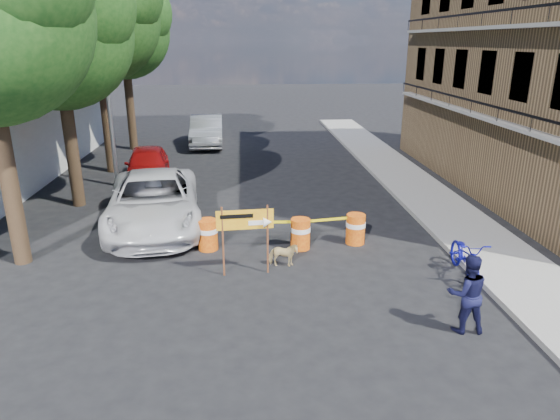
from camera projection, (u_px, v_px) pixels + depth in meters
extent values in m
plane|color=black|center=(277.00, 287.00, 12.20)|extent=(120.00, 120.00, 0.00)
cube|color=gray|center=(434.00, 203.00, 18.28)|extent=(2.40, 40.00, 0.15)
cylinder|color=#332316|center=(8.00, 172.00, 12.80)|extent=(0.44, 0.44, 5.04)
cylinder|color=#332316|center=(71.00, 141.00, 17.56)|extent=(0.44, 0.44, 4.76)
sphere|color=#164513|center=(56.00, 34.00, 16.41)|extent=(5.00, 5.00, 5.00)
sphere|color=#164513|center=(75.00, 5.00, 15.73)|extent=(3.75, 3.75, 3.75)
sphere|color=#164513|center=(43.00, 55.00, 17.17)|extent=(3.50, 3.50, 3.50)
cylinder|color=#332316|center=(106.00, 113.00, 22.19)|extent=(0.44, 0.44, 5.32)
sphere|color=#164513|center=(95.00, 17.00, 20.91)|extent=(5.40, 5.40, 5.40)
sphere|color=#164513|center=(83.00, 37.00, 21.73)|extent=(3.78, 3.78, 3.78)
cylinder|color=#332316|center=(130.00, 104.00, 26.97)|extent=(0.44, 0.44, 4.93)
sphere|color=#164513|center=(123.00, 32.00, 25.78)|extent=(4.80, 4.80, 4.80)
sphere|color=#164513|center=(136.00, 13.00, 25.11)|extent=(3.60, 3.60, 3.60)
sphere|color=#164513|center=(113.00, 46.00, 26.53)|extent=(3.36, 3.36, 3.36)
cylinder|color=gray|center=(107.00, 87.00, 19.46)|extent=(0.16, 0.16, 8.00)
cylinder|color=red|center=(147.00, 235.00, 14.31)|extent=(0.56, 0.56, 0.90)
cylinder|color=white|center=(146.00, 230.00, 14.26)|extent=(0.58, 0.58, 0.14)
cylinder|color=red|center=(208.00, 235.00, 14.30)|extent=(0.56, 0.56, 0.90)
cylinder|color=white|center=(208.00, 230.00, 14.25)|extent=(0.58, 0.58, 0.14)
cylinder|color=red|center=(300.00, 234.00, 14.36)|extent=(0.56, 0.56, 0.90)
cylinder|color=white|center=(300.00, 229.00, 14.31)|extent=(0.58, 0.58, 0.14)
cylinder|color=red|center=(355.00, 229.00, 14.73)|extent=(0.56, 0.56, 0.90)
cylinder|color=white|center=(356.00, 224.00, 14.68)|extent=(0.58, 0.58, 0.14)
cylinder|color=#592D19|center=(223.00, 242.00, 12.53)|extent=(0.05, 0.05, 1.86)
cylinder|color=#592D19|center=(268.00, 239.00, 12.70)|extent=(0.05, 0.05, 1.86)
cube|color=orange|center=(245.00, 220.00, 12.43)|extent=(1.44, 0.14, 0.52)
cube|color=white|center=(257.00, 223.00, 12.49)|extent=(0.41, 0.04, 0.12)
cone|color=white|center=(268.00, 222.00, 12.53)|extent=(0.25, 0.28, 0.27)
cube|color=black|center=(237.00, 216.00, 12.35)|extent=(0.82, 0.07, 0.10)
imported|color=black|center=(467.00, 294.00, 10.14)|extent=(0.87, 0.70, 1.70)
imported|color=#1414A3|center=(468.00, 239.00, 12.44)|extent=(0.82, 1.15, 2.08)
imported|color=#D5BB7A|center=(283.00, 255.00, 13.24)|extent=(0.83, 0.46, 0.67)
imported|color=silver|center=(154.00, 201.00, 15.94)|extent=(3.57, 6.45, 1.71)
imported|color=#980C0D|center=(148.00, 165.00, 21.10)|extent=(2.34, 4.59, 1.50)
imported|color=#A0A1A7|center=(207.00, 131.00, 28.55)|extent=(1.95, 5.15, 1.68)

